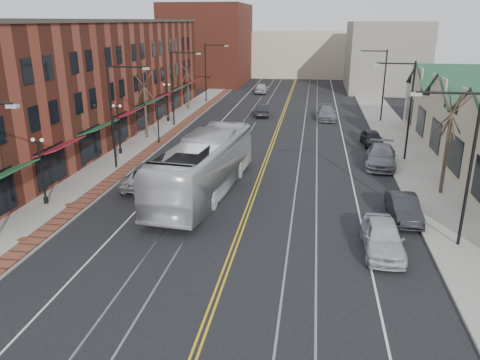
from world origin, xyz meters
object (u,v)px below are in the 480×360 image
(parked_car_b, at_px, (404,208))
(parked_car_c, at_px, (381,156))
(transit_bus, at_px, (204,166))
(parked_car_a, at_px, (383,237))
(parked_suv, at_px, (150,175))
(parked_car_d, at_px, (372,138))

(parked_car_b, xyz_separation_m, parked_car_c, (0.04, 10.85, 0.10))
(transit_bus, bearing_deg, parked_car_a, 153.14)
(parked_suv, relative_size, parked_car_d, 1.41)
(transit_bus, bearing_deg, parked_suv, -6.61)
(parked_car_a, bearing_deg, parked_car_b, 68.53)
(parked_suv, relative_size, parked_car_a, 1.24)
(parked_car_b, bearing_deg, parked_suv, 166.43)
(parked_car_a, distance_m, parked_car_b, 4.78)
(parked_car_d, bearing_deg, parked_car_a, -99.39)
(parked_suv, xyz_separation_m, parked_car_a, (15.00, -7.83, -0.01))
(transit_bus, height_order, parked_suv, transit_bus)
(parked_car_b, height_order, parked_car_c, parked_car_c)
(parked_car_b, bearing_deg, parked_car_a, -113.78)
(parked_suv, bearing_deg, parked_car_a, 150.49)
(parked_car_a, xyz_separation_m, parked_car_d, (1.80, 21.81, -0.09))
(parked_suv, height_order, parked_car_c, parked_suv)
(parked_car_c, bearing_deg, transit_bus, -139.23)
(transit_bus, xyz_separation_m, parked_car_c, (12.64, 8.37, -1.13))
(transit_bus, xyz_separation_m, parked_car_b, (12.60, -2.47, -1.23))
(transit_bus, relative_size, parked_suv, 2.35)
(parked_car_c, relative_size, parked_car_d, 1.33)
(parked_car_a, height_order, parked_car_c, parked_car_c)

